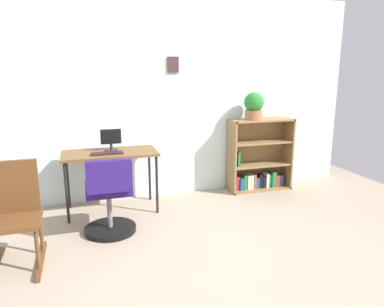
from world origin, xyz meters
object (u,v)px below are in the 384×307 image
at_px(desk, 110,157).
at_px(rocking_chair, 14,213).
at_px(office_chair, 109,201).
at_px(keyboard, 107,153).
at_px(monitor, 111,140).
at_px(potted_plant_on_shelf, 254,106).
at_px(bookshelf_low, 258,159).

distance_m(desk, rocking_chair, 1.30).
height_order(office_chair, rocking_chair, rocking_chair).
relative_size(desk, keyboard, 3.06).
distance_m(monitor, rocking_chair, 1.41).
bearing_deg(potted_plant_on_shelf, rocking_chair, -158.12).
bearing_deg(keyboard, office_chair, -94.16).
distance_m(desk, keyboard, 0.12).
bearing_deg(bookshelf_low, potted_plant_on_shelf, -155.04).
height_order(monitor, potted_plant_on_shelf, potted_plant_on_shelf).
distance_m(desk, potted_plant_on_shelf, 1.95).
bearing_deg(desk, potted_plant_on_shelf, 5.06).
height_order(office_chair, potted_plant_on_shelf, potted_plant_on_shelf).
bearing_deg(potted_plant_on_shelf, desk, -174.94).
relative_size(monitor, keyboard, 0.72).
xyz_separation_m(monitor, bookshelf_low, (1.97, 0.15, -0.41)).
xyz_separation_m(monitor, office_chair, (-0.10, -0.70, -0.48)).
relative_size(desk, bookshelf_low, 1.08).
bearing_deg(desk, keyboard, -111.08).
bearing_deg(bookshelf_low, office_chair, -157.74).
bearing_deg(bookshelf_low, desk, -173.64).
bearing_deg(rocking_chair, potted_plant_on_shelf, 21.88).
relative_size(keyboard, rocking_chair, 0.39).
relative_size(desk, office_chair, 1.30).
xyz_separation_m(monitor, potted_plant_on_shelf, (1.85, 0.09, 0.33)).
xyz_separation_m(desk, potted_plant_on_shelf, (1.88, 0.17, 0.51)).
xyz_separation_m(desk, monitor, (0.02, 0.07, 0.18)).
bearing_deg(desk, bookshelf_low, 6.36).
bearing_deg(desk, rocking_chair, -132.98).
bearing_deg(monitor, keyboard, -110.03).
bearing_deg(keyboard, monitor, 69.97).
relative_size(desk, potted_plant_on_shelf, 2.97).
height_order(keyboard, office_chair, office_chair).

